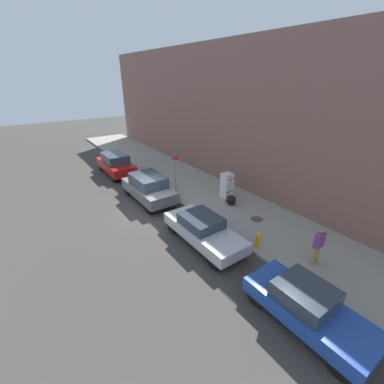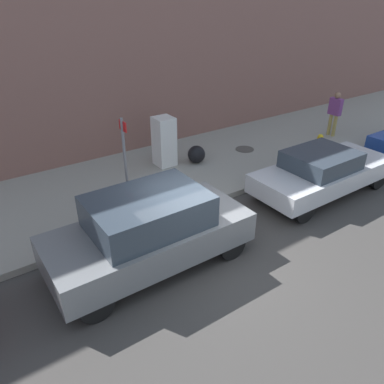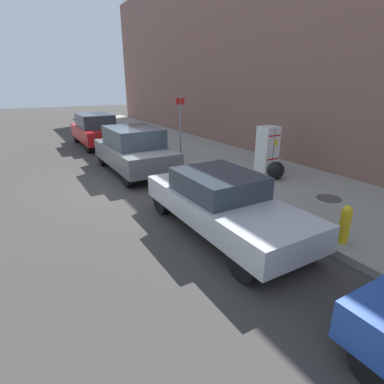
# 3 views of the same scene
# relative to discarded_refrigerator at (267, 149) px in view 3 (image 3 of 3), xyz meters

# --- Properties ---
(ground_plane) EXTENTS (80.00, 80.00, 0.00)m
(ground_plane) POSITION_rel_discarded_refrigerator_xyz_m (4.78, -1.70, -1.01)
(ground_plane) COLOR #383533
(sidewalk_slab) EXTENTS (4.78, 44.00, 0.18)m
(sidewalk_slab) POSITION_rel_discarded_refrigerator_xyz_m (0.56, -1.70, -0.93)
(sidewalk_slab) COLOR gray
(sidewalk_slab) RESTS_ON ground
(building_facade_near) EXTENTS (2.09, 39.60, 9.84)m
(building_facade_near) POSITION_rel_discarded_refrigerator_xyz_m (-2.88, -1.70, 3.91)
(building_facade_near) COLOR #7F564C
(building_facade_near) RESTS_ON ground
(discarded_refrigerator) EXTENTS (0.66, 0.64, 1.67)m
(discarded_refrigerator) POSITION_rel_discarded_refrigerator_xyz_m (0.00, 0.00, 0.00)
(discarded_refrigerator) COLOR white
(discarded_refrigerator) RESTS_ON sidewalk_slab
(manhole_cover) EXTENTS (0.70, 0.70, 0.02)m
(manhole_cover) POSITION_rel_discarded_refrigerator_xyz_m (0.55, 3.20, -0.83)
(manhole_cover) COLOR #47443F
(manhole_cover) RESTS_ON sidewalk_slab
(street_sign_post) EXTENTS (0.36, 0.07, 2.71)m
(street_sign_post) POSITION_rel_discarded_refrigerator_xyz_m (2.37, -2.51, 0.67)
(street_sign_post) COLOR slate
(street_sign_post) RESTS_ON sidewalk_slab
(fire_hydrant) EXTENTS (0.22, 0.22, 0.83)m
(fire_hydrant) POSITION_rel_discarded_refrigerator_xyz_m (2.53, 4.97, -0.41)
(fire_hydrant) COLOR gold
(fire_hydrant) RESTS_ON sidewalk_slab
(trash_bag) EXTENTS (0.61, 0.61, 0.61)m
(trash_bag) POSITION_rel_discarded_refrigerator_xyz_m (0.50, 0.99, -0.53)
(trash_bag) COLOR black
(trash_bag) RESTS_ON sidewalk_slab
(parked_suv_red) EXTENTS (1.89, 4.48, 1.75)m
(parked_suv_red) POSITION_rel_discarded_refrigerator_xyz_m (4.23, -9.03, -0.11)
(parked_suv_red) COLOR red
(parked_suv_red) RESTS_ON ground
(parked_suv_gray) EXTENTS (1.98, 4.49, 1.75)m
(parked_suv_gray) POSITION_rel_discarded_refrigerator_xyz_m (4.23, -2.92, -0.11)
(parked_suv_gray) COLOR slate
(parked_suv_gray) RESTS_ON ground
(parked_sedan_silver) EXTENTS (1.82, 4.66, 1.41)m
(parked_sedan_silver) POSITION_rel_discarded_refrigerator_xyz_m (4.23, 2.97, -0.27)
(parked_sedan_silver) COLOR silver
(parked_sedan_silver) RESTS_ON ground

